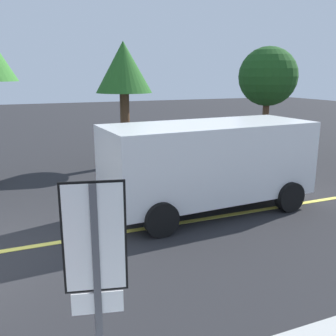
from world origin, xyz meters
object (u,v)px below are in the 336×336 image
at_px(white_van, 210,161).
at_px(tree_right_verge, 124,70).
at_px(speed_limit_sign, 96,266).
at_px(tree_centre_verge, 268,77).

bearing_deg(white_van, tree_right_verge, 95.82).
height_order(white_van, tree_right_verge, tree_right_verge).
bearing_deg(speed_limit_sign, tree_right_verge, 72.36).
distance_m(white_van, tree_centre_verge, 9.34).
bearing_deg(tree_centre_verge, tree_right_verge, -172.10).
bearing_deg(white_van, tree_centre_verge, 44.95).
relative_size(speed_limit_sign, tree_right_verge, 0.56).
relative_size(white_van, tree_right_verge, 1.18).
bearing_deg(tree_right_verge, tree_centre_verge, 7.90).
bearing_deg(white_van, speed_limit_sign, -127.43).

